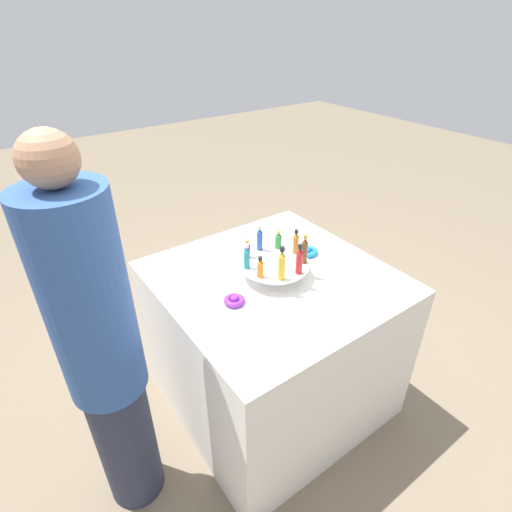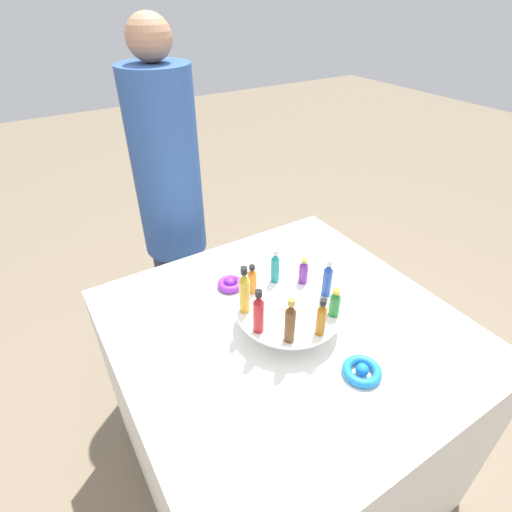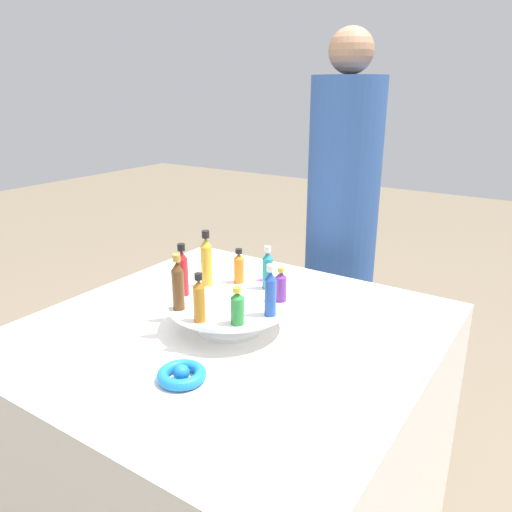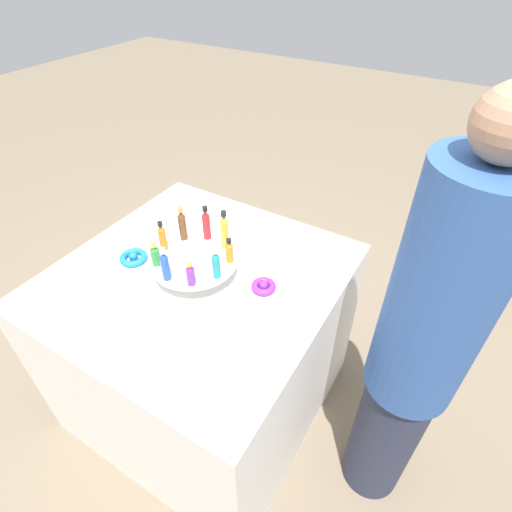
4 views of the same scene
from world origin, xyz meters
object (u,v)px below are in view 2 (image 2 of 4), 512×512
(bottle_brown, at_px, (290,322))
(person_figure, at_px, (173,220))
(bottle_orange, at_px, (252,280))
(bottle_purple, at_px, (303,271))
(display_stand, at_px, (288,313))
(bottle_red, at_px, (259,313))
(bottle_green, at_px, (335,303))
(bottle_teal, at_px, (275,267))
(bottle_amber, at_px, (321,318))
(ribbon_bow_blue, at_px, (362,371))
(bottle_gold, at_px, (244,291))
(ribbon_bow_purple, at_px, (230,284))
(bottle_blue, at_px, (327,279))

(bottle_brown, bearing_deg, person_figure, 178.29)
(bottle_orange, bearing_deg, bottle_purple, 74.52)
(display_stand, relative_size, bottle_red, 2.24)
(display_stand, bearing_deg, bottle_green, 44.52)
(bottle_teal, height_order, bottle_amber, same)
(bottle_red, xyz_separation_m, ribbon_bow_blue, (0.22, 0.18, -0.12))
(bottle_gold, bearing_deg, ribbon_bow_purple, 163.77)
(display_stand, relative_size, ribbon_bow_purple, 3.52)
(bottle_orange, relative_size, bottle_brown, 0.69)
(bottle_amber, height_order, ribbon_bow_blue, bottle_amber)
(bottle_red, bearing_deg, bottle_orange, 154.52)
(bottle_green, xyz_separation_m, ribbon_bow_purple, (-0.34, -0.15, -0.10))
(bottle_orange, xyz_separation_m, bottle_red, (0.15, -0.07, 0.02))
(bottle_green, height_order, bottle_brown, bottle_brown)
(bottle_teal, relative_size, bottle_gold, 0.77)
(bottle_orange, xyz_separation_m, person_figure, (-0.66, 0.01, -0.11))
(bottle_teal, xyz_separation_m, ribbon_bow_blue, (0.37, 0.02, -0.11))
(bottle_green, xyz_separation_m, bottle_teal, (-0.22, -0.06, 0.01))
(bottle_teal, bearing_deg, display_stand, -15.48)
(bottle_purple, xyz_separation_m, ribbon_bow_purple, (-0.18, -0.16, -0.10))
(bottle_purple, bearing_deg, person_figure, -167.74)
(person_figure, bearing_deg, ribbon_bow_purple, -4.69)
(bottle_green, height_order, bottle_gold, bottle_gold)
(bottle_purple, relative_size, ribbon_bow_blue, 0.85)
(bottle_purple, height_order, bottle_red, bottle_red)
(bottle_green, relative_size, bottle_teal, 0.76)
(bottle_red, bearing_deg, bottle_teal, 134.52)
(bottle_green, bearing_deg, bottle_brown, -85.48)
(bottle_red, xyz_separation_m, person_figure, (-0.81, 0.08, -0.13))
(display_stand, bearing_deg, bottle_gold, -115.48)
(bottle_purple, distance_m, bottle_orange, 0.16)
(bottle_purple, distance_m, bottle_brown, 0.25)
(bottle_teal, relative_size, person_figure, 0.07)
(ribbon_bow_purple, relative_size, person_figure, 0.06)
(bottle_green, bearing_deg, bottle_red, -105.48)
(ribbon_bow_purple, bearing_deg, bottle_red, -13.00)
(bottle_amber, distance_m, ribbon_bow_blue, 0.17)
(bottle_gold, distance_m, ribbon_bow_purple, 0.24)
(bottle_red, bearing_deg, bottle_gold, 174.52)
(bottle_teal, xyz_separation_m, bottle_brown, (0.23, -0.11, 0.01))
(bottle_blue, xyz_separation_m, person_figure, (-0.79, -0.18, -0.13))
(bottle_teal, distance_m, bottle_gold, 0.17)
(bottle_blue, height_order, ribbon_bow_blue, bottle_blue)
(bottle_purple, distance_m, person_figure, 0.73)
(bottle_blue, relative_size, bottle_purple, 1.42)
(bottle_brown, xyz_separation_m, bottle_amber, (0.02, 0.08, -0.01))
(bottle_orange, height_order, bottle_brown, bottle_brown)
(ribbon_bow_purple, bearing_deg, bottle_amber, 10.32)
(ribbon_bow_blue, height_order, ribbon_bow_purple, same)
(bottle_teal, xyz_separation_m, bottle_orange, (0.01, -0.09, -0.01))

